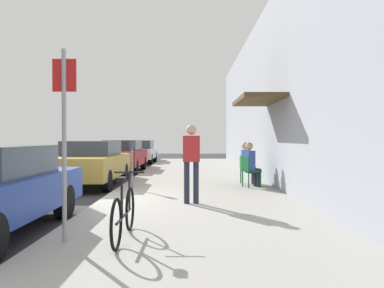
# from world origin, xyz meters

# --- Properties ---
(ground_plane) EXTENTS (60.00, 60.00, 0.00)m
(ground_plane) POSITION_xyz_m (0.00, 0.00, 0.00)
(ground_plane) COLOR #2D2D30
(sidewalk_slab) EXTENTS (4.50, 32.00, 0.12)m
(sidewalk_slab) POSITION_xyz_m (2.25, 2.00, 0.06)
(sidewalk_slab) COLOR #9E9B93
(sidewalk_slab) RESTS_ON ground_plane
(building_facade) EXTENTS (1.40, 32.00, 5.81)m
(building_facade) POSITION_xyz_m (4.65, 2.00, 2.90)
(building_facade) COLOR #999EA8
(building_facade) RESTS_ON ground_plane
(parked_car_1) EXTENTS (1.80, 4.40, 1.44)m
(parked_car_1) POSITION_xyz_m (-1.10, 3.51, 0.75)
(parked_car_1) COLOR #A58433
(parked_car_1) RESTS_ON ground_plane
(parked_car_2) EXTENTS (1.80, 4.40, 1.44)m
(parked_car_2) POSITION_xyz_m (-1.10, 8.95, 0.75)
(parked_car_2) COLOR maroon
(parked_car_2) RESTS_ON ground_plane
(parked_car_3) EXTENTS (1.80, 4.40, 1.41)m
(parked_car_3) POSITION_xyz_m (-1.10, 14.93, 0.72)
(parked_car_3) COLOR silver
(parked_car_3) RESTS_ON ground_plane
(parking_meter) EXTENTS (0.12, 0.10, 1.32)m
(parking_meter) POSITION_xyz_m (0.45, 1.93, 0.89)
(parking_meter) COLOR slate
(parking_meter) RESTS_ON sidewalk_slab
(street_sign) EXTENTS (0.32, 0.06, 2.60)m
(street_sign) POSITION_xyz_m (0.40, -3.57, 1.64)
(street_sign) COLOR gray
(street_sign) RESTS_ON sidewalk_slab
(bicycle_0) EXTENTS (0.46, 1.71, 0.90)m
(bicycle_0) POSITION_xyz_m (1.18, -3.45, 0.48)
(bicycle_0) COLOR black
(bicycle_0) RESTS_ON sidewalk_slab
(cafe_chair_0) EXTENTS (0.56, 0.56, 0.87)m
(cafe_chair_0) POSITION_xyz_m (3.76, 2.29, 0.62)
(cafe_chair_0) COLOR #14592D
(cafe_chair_0) RESTS_ON sidewalk_slab
(seated_patron_0) EXTENTS (0.51, 0.47, 1.29)m
(seated_patron_0) POSITION_xyz_m (3.82, 2.31, 0.82)
(seated_patron_0) COLOR #232838
(seated_patron_0) RESTS_ON sidewalk_slab
(cafe_chair_1) EXTENTS (0.44, 0.44, 0.87)m
(cafe_chair_1) POSITION_xyz_m (3.76, 3.07, 0.62)
(cafe_chair_1) COLOR #14592D
(cafe_chair_1) RESTS_ON sidewalk_slab
(seated_patron_1) EXTENTS (0.43, 0.36, 1.29)m
(seated_patron_1) POSITION_xyz_m (3.82, 3.07, 0.82)
(seated_patron_1) COLOR #232838
(seated_patron_1) RESTS_ON sidewalk_slab
(pedestrian_standing) EXTENTS (0.36, 0.22, 1.70)m
(pedestrian_standing) POSITION_xyz_m (2.11, -0.49, 1.12)
(pedestrian_standing) COLOR #232838
(pedestrian_standing) RESTS_ON sidewalk_slab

